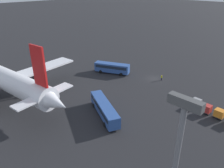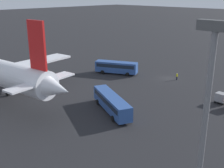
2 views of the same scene
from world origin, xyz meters
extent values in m
plane|color=#232326|center=(0.00, 0.00, 0.00)|extent=(600.00, 600.00, 0.00)
cylinder|color=silver|center=(18.21, 36.99, 6.32)|extent=(37.29, 9.69, 4.86)
cone|color=silver|center=(-1.56, 34.36, 6.32)|extent=(6.84, 5.17, 4.38)
cube|color=silver|center=(17.81, 25.91, 5.71)|extent=(7.01, 17.49, 0.44)
cube|color=red|center=(1.71, 34.80, 12.64)|extent=(3.71, 0.84, 7.78)
cube|color=silver|center=(1.35, 34.75, 6.81)|extent=(4.23, 12.87, 0.28)
cylinder|color=#38383D|center=(18.58, 28.59, 4.16)|extent=(4.75, 3.24, 2.67)
cylinder|color=#38383D|center=(16.79, 33.62, 1.94)|extent=(0.50, 0.50, 3.89)
cylinder|color=black|center=(16.79, 33.62, 0.45)|extent=(0.96, 0.61, 0.90)
cube|color=#2D5199|center=(12.03, 5.87, 1.83)|extent=(11.03, 7.16, 2.77)
cube|color=#192333|center=(12.03, 5.87, 2.32)|extent=(10.26, 6.81, 0.89)
cylinder|color=black|center=(14.50, 8.59, 0.50)|extent=(1.03, 0.71, 1.00)
cylinder|color=black|center=(15.69, 6.15, 0.50)|extent=(1.03, 0.71, 1.00)
cylinder|color=black|center=(8.36, 5.60, 0.50)|extent=(1.03, 0.71, 1.00)
cylinder|color=black|center=(9.55, 3.16, 0.50)|extent=(1.03, 0.71, 1.00)
cube|color=#2D5199|center=(-4.19, 24.27, 1.73)|extent=(12.71, 7.58, 2.56)
cube|color=#192333|center=(-4.19, 24.27, 2.18)|extent=(11.79, 7.19, 0.82)
cylinder|color=black|center=(-0.03, 23.82, 0.50)|extent=(1.03, 0.69, 1.00)
cylinder|color=black|center=(-1.11, 21.43, 0.50)|extent=(1.03, 0.69, 1.00)
cylinder|color=black|center=(-7.26, 27.11, 0.50)|extent=(1.03, 0.69, 1.00)
cylinder|color=black|center=(-8.35, 24.72, 0.50)|extent=(1.03, 0.69, 1.00)
cylinder|color=#1E1E2D|center=(-2.35, -0.53, 0.42)|extent=(0.32, 0.32, 0.85)
cylinder|color=yellow|center=(-2.35, -0.53, 1.18)|extent=(0.38, 0.38, 0.65)
sphere|color=tan|center=(-2.35, -0.53, 1.62)|extent=(0.24, 0.24, 0.24)
cube|color=#38383D|center=(-22.21, 7.65, 0.41)|extent=(2.07, 1.77, 0.10)
cube|color=orange|center=(-22.21, 7.65, 1.26)|extent=(1.97, 1.68, 1.60)
cylinder|color=black|center=(-21.42, 8.25, 0.18)|extent=(0.36, 0.14, 0.36)
cylinder|color=black|center=(-21.48, 6.97, 0.18)|extent=(0.36, 0.14, 0.36)
cylinder|color=black|center=(-22.94, 8.32, 0.18)|extent=(0.36, 0.14, 0.36)
cylinder|color=black|center=(-23.00, 7.04, 0.18)|extent=(0.36, 0.14, 0.36)
cube|color=#38383D|center=(-19.41, 7.64, 0.41)|extent=(2.07, 1.77, 0.10)
cube|color=#B72D28|center=(-19.41, 7.64, 1.26)|extent=(1.97, 1.68, 1.60)
cylinder|color=black|center=(-18.63, 8.25, 0.18)|extent=(0.36, 0.14, 0.36)
cylinder|color=black|center=(-18.68, 6.97, 0.18)|extent=(0.36, 0.14, 0.36)
cylinder|color=black|center=(-20.15, 8.32, 0.18)|extent=(0.36, 0.14, 0.36)
cylinder|color=black|center=(-20.20, 7.04, 0.18)|extent=(0.36, 0.14, 0.36)
cube|color=#38383D|center=(-16.62, 6.75, 0.41)|extent=(2.07, 1.77, 0.10)
cube|color=gray|center=(-16.62, 6.75, 1.26)|extent=(1.97, 1.68, 1.60)
cylinder|color=black|center=(-15.83, 7.35, 0.18)|extent=(0.36, 0.14, 0.36)
cylinder|color=black|center=(-15.89, 6.08, 0.18)|extent=(0.36, 0.14, 0.36)
cylinder|color=black|center=(-17.35, 7.42, 0.18)|extent=(0.36, 0.14, 0.36)
cylinder|color=black|center=(-17.41, 6.14, 0.18)|extent=(0.36, 0.14, 0.36)
cube|color=#4C4C4C|center=(-27.71, 37.37, 18.22)|extent=(2.80, 0.70, 0.80)
camera|label=1|loc=(-34.00, 51.49, 26.54)|focal=35.00mm
camera|label=2|loc=(-36.80, 57.63, 20.59)|focal=45.00mm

